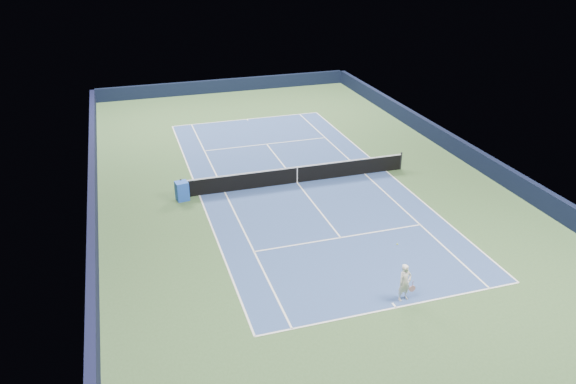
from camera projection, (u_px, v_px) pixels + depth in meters
name	position (u px, v px, depth m)	size (l,w,h in m)	color
ground	(297.00, 183.00, 31.33)	(40.00, 40.00, 0.00)	#34522D
wall_far	(225.00, 86.00, 48.17)	(22.00, 0.35, 1.10)	black
wall_right	(466.00, 152.00, 34.02)	(0.35, 40.00, 1.10)	black
wall_left	(93.00, 200.00, 28.17)	(0.35, 40.00, 1.10)	black
court_surface	(297.00, 183.00, 31.33)	(10.97, 23.77, 0.01)	navy
baseline_far	(247.00, 119.00, 41.56)	(10.97, 0.08, 0.00)	white
baseline_near	(396.00, 308.00, 21.09)	(10.97, 0.08, 0.00)	white
sideline_doubles_right	(386.00, 171.00, 32.81)	(0.08, 23.77, 0.00)	white
sideline_doubles_left	(199.00, 195.00, 29.84)	(0.08, 23.77, 0.00)	white
sideline_singles_right	(365.00, 174.00, 32.44)	(0.08, 23.77, 0.00)	white
sideline_singles_left	(225.00, 192.00, 30.21)	(0.08, 23.77, 0.00)	white
service_line_far	(267.00, 144.00, 36.84)	(8.23, 0.08, 0.00)	white
service_line_near	(341.00, 238.00, 25.81)	(8.23, 0.08, 0.00)	white
center_service_line	(297.00, 183.00, 31.33)	(0.08, 12.80, 0.00)	white
center_mark_far	(247.00, 120.00, 41.43)	(0.08, 0.30, 0.00)	white
center_mark_near	(394.00, 305.00, 21.22)	(0.08, 0.30, 0.00)	white
tennis_net	(297.00, 174.00, 31.11)	(12.90, 0.10, 1.07)	black
sponsor_cube	(182.00, 191.00, 29.16)	(0.71, 0.67, 1.03)	blue
tennis_player	(405.00, 283.00, 21.24)	(0.77, 1.27, 1.90)	white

